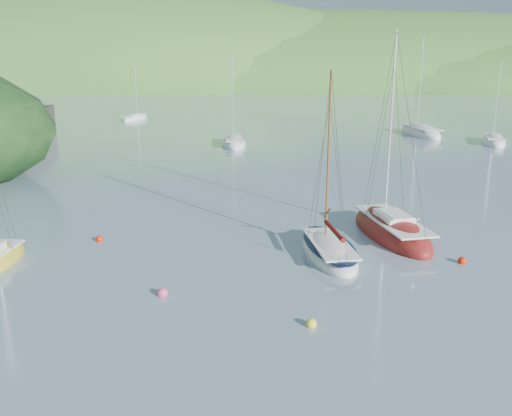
{
  "coord_description": "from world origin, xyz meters",
  "views": [
    {
      "loc": [
        1.32,
        -20.38,
        10.42
      ],
      "look_at": [
        0.35,
        8.0,
        2.44
      ],
      "focal_mm": 40.0,
      "sensor_mm": 36.0,
      "label": 1
    }
  ],
  "objects_px": {
    "distant_sloop_a": "(234,144)",
    "distant_sloop_c": "(135,119)",
    "distant_sloop_b": "(420,133)",
    "daysailer_white": "(329,251)",
    "sloop_red": "(392,232)",
    "distant_sloop_d": "(493,142)"
  },
  "relations": [
    {
      "from": "distant_sloop_b",
      "to": "daysailer_white",
      "type": "bearing_deg",
      "value": -120.79
    },
    {
      "from": "distant_sloop_a",
      "to": "distant_sloop_d",
      "type": "height_order",
      "value": "distant_sloop_a"
    },
    {
      "from": "distant_sloop_b",
      "to": "distant_sloop_d",
      "type": "distance_m",
      "value": 9.16
    },
    {
      "from": "daysailer_white",
      "to": "sloop_red",
      "type": "distance_m",
      "value": 5.13
    },
    {
      "from": "daysailer_white",
      "to": "distant_sloop_c",
      "type": "xyz_separation_m",
      "value": [
        -24.12,
        57.85,
        -0.07
      ]
    },
    {
      "from": "distant_sloop_c",
      "to": "daysailer_white",
      "type": "bearing_deg",
      "value": -50.27
    },
    {
      "from": "sloop_red",
      "to": "distant_sloop_b",
      "type": "relative_size",
      "value": 0.96
    },
    {
      "from": "distant_sloop_b",
      "to": "distant_sloop_c",
      "type": "relative_size",
      "value": 1.49
    },
    {
      "from": "distant_sloop_b",
      "to": "distant_sloop_c",
      "type": "distance_m",
      "value": 41.91
    },
    {
      "from": "distant_sloop_b",
      "to": "distant_sloop_c",
      "type": "height_order",
      "value": "distant_sloop_b"
    },
    {
      "from": "distant_sloop_a",
      "to": "sloop_red",
      "type": "bearing_deg",
      "value": -77.08
    },
    {
      "from": "sloop_red",
      "to": "daysailer_white",
      "type": "bearing_deg",
      "value": -152.9
    },
    {
      "from": "daysailer_white",
      "to": "distant_sloop_b",
      "type": "xyz_separation_m",
      "value": [
        15.17,
        43.27,
        -0.02
      ]
    },
    {
      "from": "distant_sloop_a",
      "to": "distant_sloop_c",
      "type": "bearing_deg",
      "value": 118.81
    },
    {
      "from": "distant_sloop_b",
      "to": "distant_sloop_d",
      "type": "bearing_deg",
      "value": -54.31
    },
    {
      "from": "daysailer_white",
      "to": "distant_sloop_a",
      "type": "relative_size",
      "value": 0.97
    },
    {
      "from": "distant_sloop_a",
      "to": "daysailer_white",
      "type": "bearing_deg",
      "value": -84.83
    },
    {
      "from": "distant_sloop_c",
      "to": "distant_sloop_d",
      "type": "height_order",
      "value": "distant_sloop_d"
    },
    {
      "from": "daysailer_white",
      "to": "distant_sloop_d",
      "type": "distance_m",
      "value": 43.02
    },
    {
      "from": "sloop_red",
      "to": "distant_sloop_c",
      "type": "xyz_separation_m",
      "value": [
        -28.0,
        54.49,
        -0.07
      ]
    },
    {
      "from": "distant_sloop_c",
      "to": "distant_sloop_a",
      "type": "bearing_deg",
      "value": -37.13
    },
    {
      "from": "distant_sloop_a",
      "to": "distant_sloop_b",
      "type": "height_order",
      "value": "distant_sloop_b"
    }
  ]
}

